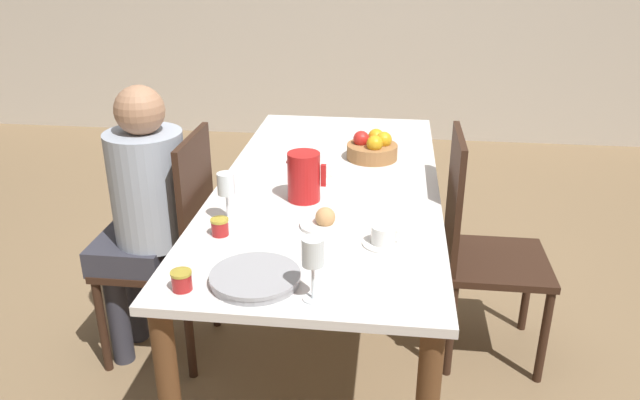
{
  "coord_description": "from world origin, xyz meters",
  "views": [
    {
      "loc": [
        0.25,
        -2.38,
        1.71
      ],
      "look_at": [
        0.0,
        -0.3,
        0.8
      ],
      "focal_mm": 35.0,
      "sensor_mm": 36.0,
      "label": 1
    }
  ],
  "objects_px": {
    "bread_plate": "(325,221)",
    "fruit_bowl": "(373,148)",
    "chair_opposite": "(479,245)",
    "wine_glass_juice": "(313,256)",
    "teacup_near_person": "(384,237)",
    "jam_jar_amber": "(182,280)",
    "teacup_across": "(321,172)",
    "person_seated": "(143,204)",
    "red_pitcher": "(304,176)",
    "serving_tray": "(255,278)",
    "jam_jar_red": "(220,226)",
    "chair_person_side": "(173,244)",
    "wine_glass_water": "(226,186)"
  },
  "relations": [
    {
      "from": "serving_tray",
      "to": "wine_glass_juice",
      "type": "bearing_deg",
      "value": -21.69
    },
    {
      "from": "chair_opposite",
      "to": "fruit_bowl",
      "type": "relative_size",
      "value": 4.28
    },
    {
      "from": "wine_glass_juice",
      "to": "teacup_across",
      "type": "distance_m",
      "value": 0.95
    },
    {
      "from": "teacup_across",
      "to": "jam_jar_red",
      "type": "height_order",
      "value": "teacup_across"
    },
    {
      "from": "bread_plate",
      "to": "chair_person_side",
      "type": "bearing_deg",
      "value": 160.41
    },
    {
      "from": "chair_opposite",
      "to": "person_seated",
      "type": "relative_size",
      "value": 0.83
    },
    {
      "from": "serving_tray",
      "to": "red_pitcher",
      "type": "bearing_deg",
      "value": 85.01
    },
    {
      "from": "serving_tray",
      "to": "fruit_bowl",
      "type": "relative_size",
      "value": 1.18
    },
    {
      "from": "teacup_across",
      "to": "red_pitcher",
      "type": "bearing_deg",
      "value": -99.48
    },
    {
      "from": "person_seated",
      "to": "fruit_bowl",
      "type": "height_order",
      "value": "person_seated"
    },
    {
      "from": "person_seated",
      "to": "teacup_across",
      "type": "relative_size",
      "value": 8.51
    },
    {
      "from": "person_seated",
      "to": "bread_plate",
      "type": "relative_size",
      "value": 6.58
    },
    {
      "from": "wine_glass_juice",
      "to": "teacup_near_person",
      "type": "height_order",
      "value": "wine_glass_juice"
    },
    {
      "from": "serving_tray",
      "to": "jam_jar_amber",
      "type": "distance_m",
      "value": 0.21
    },
    {
      "from": "teacup_near_person",
      "to": "jam_jar_amber",
      "type": "distance_m",
      "value": 0.67
    },
    {
      "from": "wine_glass_water",
      "to": "teacup_across",
      "type": "height_order",
      "value": "wine_glass_water"
    },
    {
      "from": "serving_tray",
      "to": "fruit_bowl",
      "type": "xyz_separation_m",
      "value": [
        0.3,
        1.14,
        0.04
      ]
    },
    {
      "from": "chair_opposite",
      "to": "teacup_near_person",
      "type": "bearing_deg",
      "value": -38.4
    },
    {
      "from": "jam_jar_amber",
      "to": "jam_jar_red",
      "type": "height_order",
      "value": "same"
    },
    {
      "from": "bread_plate",
      "to": "fruit_bowl",
      "type": "xyz_separation_m",
      "value": [
        0.13,
        0.73,
        0.03
      ]
    },
    {
      "from": "person_seated",
      "to": "red_pitcher",
      "type": "bearing_deg",
      "value": -88.11
    },
    {
      "from": "wine_glass_water",
      "to": "bread_plate",
      "type": "xyz_separation_m",
      "value": [
        0.35,
        0.0,
        -0.12
      ]
    },
    {
      "from": "jam_jar_red",
      "to": "wine_glass_water",
      "type": "bearing_deg",
      "value": 89.55
    },
    {
      "from": "teacup_near_person",
      "to": "chair_person_side",
      "type": "bearing_deg",
      "value": 158.05
    },
    {
      "from": "red_pitcher",
      "to": "jam_jar_red",
      "type": "distance_m",
      "value": 0.42
    },
    {
      "from": "chair_opposite",
      "to": "wine_glass_juice",
      "type": "bearing_deg",
      "value": -34.1
    },
    {
      "from": "wine_glass_juice",
      "to": "fruit_bowl",
      "type": "relative_size",
      "value": 0.84
    },
    {
      "from": "chair_person_side",
      "to": "jam_jar_red",
      "type": "xyz_separation_m",
      "value": [
        0.31,
        -0.35,
        0.27
      ]
    },
    {
      "from": "person_seated",
      "to": "red_pitcher",
      "type": "xyz_separation_m",
      "value": [
        0.65,
        0.02,
        0.14
      ]
    },
    {
      "from": "bread_plate",
      "to": "fruit_bowl",
      "type": "relative_size",
      "value": 0.78
    },
    {
      "from": "chair_person_side",
      "to": "teacup_near_person",
      "type": "distance_m",
      "value": 0.98
    },
    {
      "from": "chair_opposite",
      "to": "fruit_bowl",
      "type": "height_order",
      "value": "chair_opposite"
    },
    {
      "from": "red_pitcher",
      "to": "teacup_across",
      "type": "xyz_separation_m",
      "value": [
        0.04,
        0.23,
        -0.07
      ]
    },
    {
      "from": "wine_glass_juice",
      "to": "fruit_bowl",
      "type": "xyz_separation_m",
      "value": [
        0.11,
        1.21,
        -0.09
      ]
    },
    {
      "from": "chair_person_side",
      "to": "red_pitcher",
      "type": "distance_m",
      "value": 0.65
    },
    {
      "from": "teacup_near_person",
      "to": "bread_plate",
      "type": "bearing_deg",
      "value": 151.03
    },
    {
      "from": "red_pitcher",
      "to": "fruit_bowl",
      "type": "bearing_deg",
      "value": 64.5
    },
    {
      "from": "teacup_across",
      "to": "bread_plate",
      "type": "xyz_separation_m",
      "value": [
        0.07,
        -0.46,
        -0.01
      ]
    },
    {
      "from": "chair_person_side",
      "to": "fruit_bowl",
      "type": "distance_m",
      "value": 0.98
    },
    {
      "from": "chair_person_side",
      "to": "fruit_bowl",
      "type": "bearing_deg",
      "value": -58.04
    },
    {
      "from": "chair_person_side",
      "to": "person_seated",
      "type": "height_order",
      "value": "person_seated"
    },
    {
      "from": "jam_jar_red",
      "to": "fruit_bowl",
      "type": "distance_m",
      "value": 0.97
    },
    {
      "from": "wine_glass_juice",
      "to": "jam_jar_red",
      "type": "xyz_separation_m",
      "value": [
        -0.37,
        0.37,
        -0.11
      ]
    },
    {
      "from": "red_pitcher",
      "to": "teacup_near_person",
      "type": "distance_m",
      "value": 0.47
    },
    {
      "from": "person_seated",
      "to": "red_pitcher",
      "type": "distance_m",
      "value": 0.67
    },
    {
      "from": "teacup_near_person",
      "to": "jam_jar_red",
      "type": "distance_m",
      "value": 0.56
    },
    {
      "from": "bread_plate",
      "to": "teacup_near_person",
      "type": "bearing_deg",
      "value": -28.97
    },
    {
      "from": "teacup_near_person",
      "to": "jam_jar_amber",
      "type": "relative_size",
      "value": 2.24
    },
    {
      "from": "red_pitcher",
      "to": "fruit_bowl",
      "type": "height_order",
      "value": "red_pitcher"
    },
    {
      "from": "red_pitcher",
      "to": "jam_jar_amber",
      "type": "xyz_separation_m",
      "value": [
        -0.26,
        -0.7,
        -0.06
      ]
    }
  ]
}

